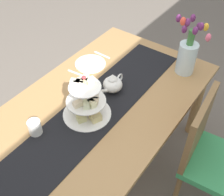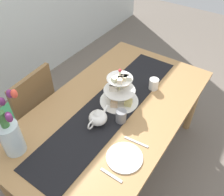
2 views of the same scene
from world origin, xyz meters
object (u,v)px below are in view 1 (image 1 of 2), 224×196
Objects in this scene: teapot at (113,84)px; dinner_plate_left at (90,64)px; chair_left at (210,154)px; knife_left at (78,74)px; mug_grey at (88,86)px; mug_white_text at (35,127)px; tiered_cake_stand at (86,102)px; fork_left at (102,55)px; tulip_vase at (188,53)px; dining_table at (96,116)px.

dinner_plate_left is (-0.14, -0.31, -0.05)m from teapot.
knife_left is at bearing -85.86° from chair_left.
mug_grey reaches higher than knife_left.
mug_grey is at bearing 61.42° from knife_left.
dinner_plate_left is 2.42× the size of mug_white_text.
teapot is 2.51× the size of mug_white_text.
teapot reaches higher than mug_grey.
mug_white_text is (0.29, -0.15, -0.06)m from tiered_cake_stand.
fork_left is at bearing -154.66° from mug_grey.
dinner_plate_left reaches higher than fork_left.
teapot is 0.57m from tulip_vase.
teapot is (-0.19, 0.00, 0.15)m from dining_table.
tulip_vase reaches higher than dinner_plate_left.
tulip_vase is (-0.41, -0.42, 0.38)m from chair_left.
chair_left is at bearing 94.14° from knife_left.
tiered_cake_stand is at bearing 49.35° from knife_left.
dining_table is 7.32× the size of teapot.
mug_white_text is at bearing -14.73° from teapot.
dining_table is 18.36× the size of mug_white_text.
tulip_vase is 0.73m from mug_grey.
fork_left is 0.86m from mug_white_text.
tiered_cake_stand is at bearing 37.03° from mug_grey.
teapot is at bearing -179.52° from tiered_cake_stand.
tiered_cake_stand reaches higher than mug_white_text.
knife_left is 0.22m from mug_grey.
mug_white_text reaches higher than knife_left.
tiered_cake_stand is 1.32× the size of dinner_plate_left.
mug_white_text reaches higher than dinner_plate_left.
tiered_cake_stand is (0.08, 0.00, 0.20)m from dining_table.
knife_left is (-0.18, -0.31, 0.09)m from dining_table.
knife_left is 1.79× the size of mug_grey.
fork_left is 0.44m from mug_grey.
tulip_vase is 4.81× the size of mug_white_text.
tiered_cake_stand is 0.81m from tulip_vase.
dining_table is 0.77m from tulip_vase.
mug_grey is at bearing -142.97° from tiered_cake_stand.
dining_table is at bearing 56.58° from mug_grey.
dinner_plate_left is (-0.41, -0.31, -0.10)m from tiered_cake_stand.
tulip_vase is at bearing 107.66° from fork_left.
dining_table is 1.92× the size of chair_left.
dining_table is at bearing 0.00° from teapot.
knife_left is 0.58m from mug_white_text.
fork_left is (-0.15, 0.00, -0.00)m from dinner_plate_left.
dining_table is 10.26× the size of knife_left.
dinner_plate_left reaches higher than knife_left.
tulip_vase is 0.71m from dinner_plate_left.
tiered_cake_stand is at bearing -64.59° from chair_left.
teapot is at bearing -32.01° from tulip_vase.
knife_left is (-0.27, -0.31, -0.10)m from tiered_cake_stand.
dining_table is at bearing 158.39° from mug_white_text.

